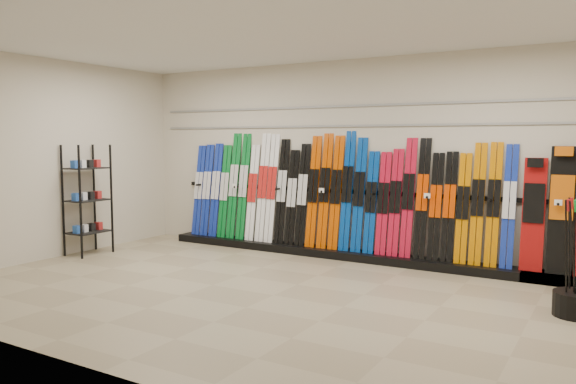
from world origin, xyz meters
The scene contains 11 objects.
floor centered at (0.00, 0.00, 0.00)m, with size 8.00×8.00×0.00m, color gray.
back_wall centered at (0.00, 2.50, 1.50)m, with size 8.00×8.00×0.00m, color beige.
left_wall centered at (-4.00, 0.00, 1.50)m, with size 5.00×5.00×0.00m, color beige.
ceiling centered at (0.00, 0.00, 3.00)m, with size 8.00×8.00×0.00m, color silver.
ski_rack_base centered at (0.22, 2.28, 0.06)m, with size 8.00×0.40×0.12m, color black.
skis centered at (-0.47, 2.36, 0.94)m, with size 5.37×0.30×1.82m.
snowboards centered at (2.94, 2.35, 0.85)m, with size 1.26×0.25×1.59m.
accessory_rack centered at (-3.75, 0.51, 0.86)m, with size 0.40×0.60×1.72m, color black.
pole_bin centered at (3.05, 0.92, 0.12)m, with size 0.44×0.44×0.25m, color black.
slatwall_rail_0 centered at (0.00, 2.48, 2.00)m, with size 7.60×0.02×0.03m, color gray.
slatwall_rail_1 centered at (0.00, 2.48, 2.30)m, with size 7.60×0.02×0.03m, color gray.
Camera 1 is at (3.38, -5.36, 1.79)m, focal length 35.00 mm.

